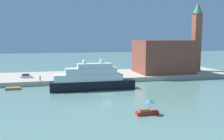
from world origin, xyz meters
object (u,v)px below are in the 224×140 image
work_barge (13,89)px  person_figure (40,78)px  parked_car (26,76)px  mooring_bollard (113,77)px  large_yacht (92,79)px  bell_tower (197,34)px  small_motorboat (147,109)px  harbor_building (163,56)px

work_barge → person_figure: (7.47, 5.10, 1.90)m
work_barge → parked_car: 12.42m
mooring_bollard → large_yacht: bearing=-132.0°
person_figure → mooring_bollard: person_figure is taller
bell_tower → large_yacht: bearing=-156.7°
small_motorboat → bell_tower: (39.82, 45.96, 15.51)m
small_motorboat → parked_car: 51.05m
parked_car → person_figure: bearing=-54.9°
parked_car → small_motorboat: bearing=-58.5°
harbor_building → mooring_bollard: 24.89m
large_yacht → person_figure: size_ratio=15.93×
work_barge → mooring_bollard: bearing=8.0°
work_barge → harbor_building: bearing=14.0°
mooring_bollard → bell_tower: bearing=14.9°
small_motorboat → work_barge: 43.02m
work_barge → person_figure: person_figure is taller
large_yacht → small_motorboat: 26.80m
harbor_building → bell_tower: 17.63m
small_motorboat → large_yacht: bearing=105.0°
large_yacht → person_figure: 18.43m
bell_tower → mooring_bollard: 41.67m
person_figure → mooring_bollard: bearing=-1.6°
small_motorboat → person_figure: bearing=120.8°
work_barge → harbor_building: 56.06m
work_barge → person_figure: size_ratio=2.61×
harbor_building → person_figure: harbor_building is taller
large_yacht → mooring_bollard: large_yacht is taller
parked_car → mooring_bollard: bearing=-14.7°
harbor_building → bell_tower: size_ratio=0.74×
small_motorboat → work_barge: small_motorboat is taller
small_motorboat → harbor_building: bearing=61.3°
parked_car → person_figure: size_ratio=2.47×
large_yacht → person_figure: large_yacht is taller
mooring_bollard → harbor_building: bearing=22.0°
person_figure → mooring_bollard: (24.02, -0.67, -0.35)m
bell_tower → person_figure: 64.02m
large_yacht → bell_tower: bell_tower is taller
bell_tower → parked_car: size_ratio=7.37×
work_barge → parked_car: bearing=77.8°
mooring_bollard → small_motorboat: bearing=-93.5°
large_yacht → work_barge: 23.27m
bell_tower → harbor_building: bearing=-176.3°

